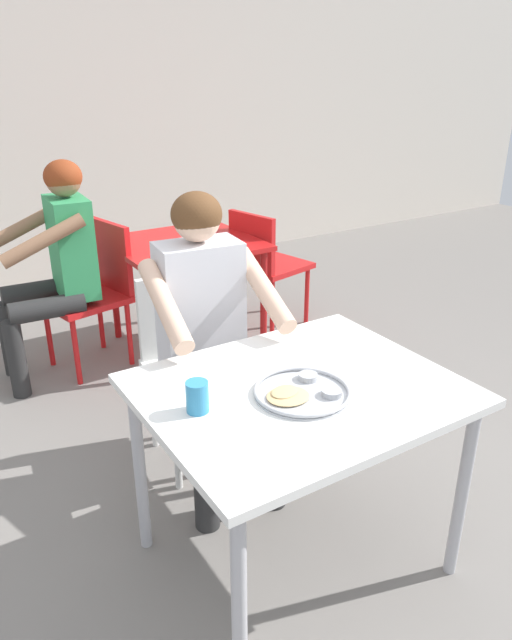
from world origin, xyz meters
TOP-DOWN VIEW (x-y plane):
  - ground_plane at (0.00, 0.00)m, footprint 12.00×12.00m
  - back_wall at (0.00, 3.80)m, footprint 12.00×0.12m
  - table_foreground at (-0.05, 0.08)m, footprint 1.01×0.83m
  - thali_tray at (-0.08, 0.03)m, footprint 0.31×0.31m
  - drinking_cup at (-0.41, 0.12)m, footprint 0.07×0.07m
  - chair_foreground at (-0.05, 0.91)m, footprint 0.47×0.48m
  - diner_foreground at (-0.07, 0.69)m, footprint 0.53×0.58m
  - table_background_red at (0.45, 2.00)m, footprint 0.87×0.80m
  - chair_red_left at (-0.12, 2.05)m, footprint 0.52×0.50m
  - chair_red_right at (1.03, 1.96)m, footprint 0.52×0.51m
  - patron_background at (-0.33, 2.00)m, footprint 0.57×0.51m

SIDE VIEW (x-z plane):
  - ground_plane at x=0.00m, z-range -0.05..0.00m
  - chair_red_right at x=1.03m, z-range 0.07..0.91m
  - chair_foreground at x=-0.05m, z-range 0.07..0.92m
  - chair_red_left at x=-0.12m, z-range 0.07..0.93m
  - table_background_red at x=0.45m, z-range 0.27..0.97m
  - table_foreground at x=-0.05m, z-range 0.29..1.02m
  - patron_background at x=-0.33m, z-range 0.12..1.37m
  - thali_tray at x=-0.08m, z-range 0.73..0.76m
  - diner_foreground at x=-0.07m, z-range 0.12..1.38m
  - drinking_cup at x=-0.41m, z-range 0.74..0.84m
  - back_wall at x=0.00m, z-range 0.00..3.40m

